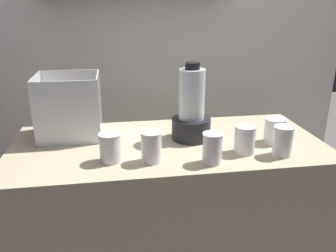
{
  "coord_description": "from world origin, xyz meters",
  "views": [
    {
      "loc": [
        -0.22,
        -1.42,
        1.5
      ],
      "look_at": [
        0.0,
        0.0,
        0.98
      ],
      "focal_mm": 36.83,
      "sensor_mm": 36.0,
      "label": 1
    }
  ],
  "objects_px": {
    "juice_cup_pomegranate_far_right": "(282,143)",
    "blender_pitcher": "(191,111)",
    "juice_cup_orange_rightmost": "(274,132)",
    "carrot_display_bin": "(70,118)",
    "juice_cup_beet_far_left": "(110,149)",
    "juice_cup_orange_middle": "(212,150)",
    "juice_cup_pomegranate_left": "(151,149)",
    "juice_cup_mango_right": "(245,141)"
  },
  "relations": [
    {
      "from": "juice_cup_orange_middle",
      "to": "carrot_display_bin",
      "type": "bearing_deg",
      "value": 146.01
    },
    {
      "from": "carrot_display_bin",
      "to": "juice_cup_pomegranate_left",
      "type": "xyz_separation_m",
      "value": [
        0.34,
        -0.34,
        -0.03
      ]
    },
    {
      "from": "blender_pitcher",
      "to": "juice_cup_mango_right",
      "type": "xyz_separation_m",
      "value": [
        0.19,
        -0.19,
        -0.08
      ]
    },
    {
      "from": "juice_cup_beet_far_left",
      "to": "juice_cup_mango_right",
      "type": "relative_size",
      "value": 0.99
    },
    {
      "from": "juice_cup_beet_far_left",
      "to": "juice_cup_orange_rightmost",
      "type": "bearing_deg",
      "value": 6.91
    },
    {
      "from": "carrot_display_bin",
      "to": "juice_cup_orange_middle",
      "type": "relative_size",
      "value": 2.34
    },
    {
      "from": "blender_pitcher",
      "to": "juice_cup_pomegranate_far_right",
      "type": "xyz_separation_m",
      "value": [
        0.33,
        -0.24,
        -0.08
      ]
    },
    {
      "from": "carrot_display_bin",
      "to": "juice_cup_mango_right",
      "type": "xyz_separation_m",
      "value": [
        0.74,
        -0.31,
        -0.03
      ]
    },
    {
      "from": "carrot_display_bin",
      "to": "juice_cup_beet_far_left",
      "type": "distance_m",
      "value": 0.37
    },
    {
      "from": "juice_cup_orange_rightmost",
      "to": "juice_cup_beet_far_left",
      "type": "bearing_deg",
      "value": -173.09
    },
    {
      "from": "juice_cup_orange_middle",
      "to": "juice_cup_pomegranate_left",
      "type": "bearing_deg",
      "value": 168.05
    },
    {
      "from": "juice_cup_beet_far_left",
      "to": "juice_cup_orange_middle",
      "type": "bearing_deg",
      "value": -10.98
    },
    {
      "from": "juice_cup_orange_rightmost",
      "to": "juice_cup_orange_middle",
      "type": "bearing_deg",
      "value": -153.91
    },
    {
      "from": "carrot_display_bin",
      "to": "juice_cup_mango_right",
      "type": "distance_m",
      "value": 0.8
    },
    {
      "from": "juice_cup_pomegranate_left",
      "to": "juice_cup_beet_far_left",
      "type": "bearing_deg",
      "value": 170.45
    },
    {
      "from": "juice_cup_orange_rightmost",
      "to": "juice_cup_pomegranate_left",
      "type": "bearing_deg",
      "value": -168.53
    },
    {
      "from": "juice_cup_mango_right",
      "to": "juice_cup_orange_rightmost",
      "type": "bearing_deg",
      "value": 27.14
    },
    {
      "from": "juice_cup_mango_right",
      "to": "juice_cup_orange_rightmost",
      "type": "xyz_separation_m",
      "value": [
        0.18,
        0.09,
        -0.0
      ]
    },
    {
      "from": "blender_pitcher",
      "to": "juice_cup_pomegranate_far_right",
      "type": "height_order",
      "value": "blender_pitcher"
    },
    {
      "from": "juice_cup_beet_far_left",
      "to": "juice_cup_pomegranate_far_right",
      "type": "xyz_separation_m",
      "value": [
        0.7,
        -0.05,
        0.0
      ]
    },
    {
      "from": "carrot_display_bin",
      "to": "juice_cup_beet_far_left",
      "type": "height_order",
      "value": "carrot_display_bin"
    },
    {
      "from": "juice_cup_orange_rightmost",
      "to": "carrot_display_bin",
      "type": "bearing_deg",
      "value": 166.19
    },
    {
      "from": "juice_cup_mango_right",
      "to": "carrot_display_bin",
      "type": "bearing_deg",
      "value": 156.92
    },
    {
      "from": "juice_cup_mango_right",
      "to": "juice_cup_pomegranate_far_right",
      "type": "bearing_deg",
      "value": -18.77
    },
    {
      "from": "juice_cup_beet_far_left",
      "to": "juice_cup_pomegranate_far_right",
      "type": "bearing_deg",
      "value": -4.14
    },
    {
      "from": "juice_cup_beet_far_left",
      "to": "juice_cup_pomegranate_left",
      "type": "height_order",
      "value": "juice_cup_pomegranate_left"
    },
    {
      "from": "juice_cup_pomegranate_far_right",
      "to": "blender_pitcher",
      "type": "bearing_deg",
      "value": 143.95
    },
    {
      "from": "blender_pitcher",
      "to": "juice_cup_mango_right",
      "type": "distance_m",
      "value": 0.28
    },
    {
      "from": "carrot_display_bin",
      "to": "blender_pitcher",
      "type": "xyz_separation_m",
      "value": [
        0.55,
        -0.12,
        0.04
      ]
    },
    {
      "from": "juice_cup_beet_far_left",
      "to": "juice_cup_orange_middle",
      "type": "xyz_separation_m",
      "value": [
        0.39,
        -0.08,
        0.01
      ]
    },
    {
      "from": "carrot_display_bin",
      "to": "juice_cup_beet_far_left",
      "type": "relative_size",
      "value": 2.46
    },
    {
      "from": "carrot_display_bin",
      "to": "juice_cup_orange_rightmost",
      "type": "bearing_deg",
      "value": -13.81
    },
    {
      "from": "blender_pitcher",
      "to": "juice_cup_orange_middle",
      "type": "bearing_deg",
      "value": -84.69
    },
    {
      "from": "juice_cup_pomegranate_left",
      "to": "juice_cup_orange_rightmost",
      "type": "xyz_separation_m",
      "value": [
        0.57,
        0.12,
        -0.0
      ]
    },
    {
      "from": "juice_cup_beet_far_left",
      "to": "juice_cup_mango_right",
      "type": "distance_m",
      "value": 0.55
    },
    {
      "from": "juice_cup_pomegranate_far_right",
      "to": "juice_cup_pomegranate_left",
      "type": "bearing_deg",
      "value": 177.49
    },
    {
      "from": "blender_pitcher",
      "to": "juice_cup_orange_rightmost",
      "type": "xyz_separation_m",
      "value": [
        0.36,
        -0.1,
        -0.08
      ]
    },
    {
      "from": "juice_cup_beet_far_left",
      "to": "juice_cup_orange_rightmost",
      "type": "height_order",
      "value": "juice_cup_beet_far_left"
    },
    {
      "from": "juice_cup_orange_middle",
      "to": "juice_cup_orange_rightmost",
      "type": "xyz_separation_m",
      "value": [
        0.34,
        0.16,
        -0.01
      ]
    },
    {
      "from": "juice_cup_beet_far_left",
      "to": "juice_cup_pomegranate_far_right",
      "type": "height_order",
      "value": "juice_cup_pomegranate_far_right"
    },
    {
      "from": "blender_pitcher",
      "to": "juice_cup_pomegranate_left",
      "type": "distance_m",
      "value": 0.31
    },
    {
      "from": "juice_cup_pomegranate_left",
      "to": "carrot_display_bin",
      "type": "bearing_deg",
      "value": 135.39
    }
  ]
}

